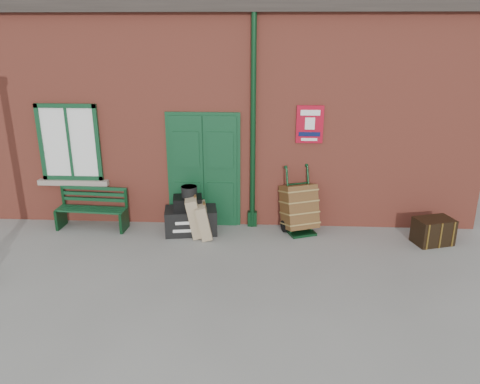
# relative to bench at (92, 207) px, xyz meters

# --- Properties ---
(ground) EXTENTS (80.00, 80.00, 0.00)m
(ground) POSITION_rel_bench_xyz_m (2.47, -1.18, -0.42)
(ground) COLOR gray
(ground) RESTS_ON ground
(station_building) EXTENTS (10.30, 4.30, 4.36)m
(station_building) POSITION_rel_bench_xyz_m (2.47, 2.31, 1.74)
(station_building) COLOR #AA4837
(station_building) RESTS_ON ground
(bench) EXTENTS (1.38, 0.51, 0.84)m
(bench) POSITION_rel_bench_xyz_m (0.00, 0.00, 0.00)
(bench) COLOR #103D21
(bench) RESTS_ON ground
(houdini_trunk) EXTENTS (1.05, 0.69, 0.49)m
(houdini_trunk) POSITION_rel_bench_xyz_m (1.96, -0.14, -0.18)
(houdini_trunk) COLOR black
(houdini_trunk) RESTS_ON ground
(strongbox) EXTENTS (0.59, 0.47, 0.24)m
(strongbox) POSITION_rel_bench_xyz_m (1.91, -0.14, 0.19)
(strongbox) COLOR black
(strongbox) RESTS_ON houdini_trunk
(hatbox) EXTENTS (0.34, 0.34, 0.20)m
(hatbox) POSITION_rel_bench_xyz_m (1.94, -0.11, 0.41)
(hatbox) COLOR black
(hatbox) RESTS_ON strongbox
(suitcase_back) EXTENTS (0.42, 0.58, 0.78)m
(suitcase_back) POSITION_rel_bench_xyz_m (2.05, -0.23, -0.03)
(suitcase_back) COLOR #9E8968
(suitcase_back) RESTS_ON ground
(suitcase_front) EXTENTS (0.38, 0.52, 0.67)m
(suitcase_front) POSITION_rel_bench_xyz_m (2.23, -0.33, -0.09)
(suitcase_front) COLOR #9E8968
(suitcase_front) RESTS_ON ground
(porter_trolley) EXTENTS (0.80, 0.83, 1.26)m
(porter_trolley) POSITION_rel_bench_xyz_m (4.03, 0.05, 0.07)
(porter_trolley) COLOR black
(porter_trolley) RESTS_ON ground
(dark_trunk) EXTENTS (0.76, 0.61, 0.48)m
(dark_trunk) POSITION_rel_bench_xyz_m (6.44, -0.37, -0.18)
(dark_trunk) COLOR black
(dark_trunk) RESTS_ON ground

